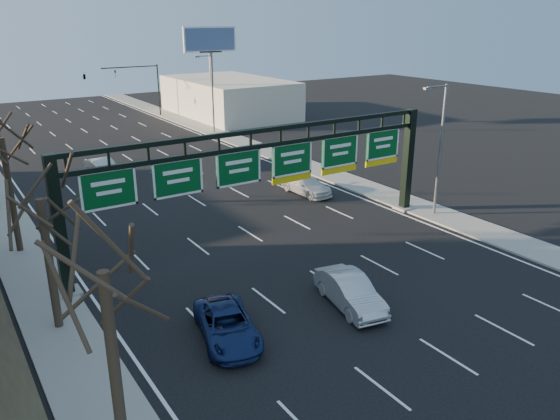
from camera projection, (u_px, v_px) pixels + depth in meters
ground at (352, 297)px, 27.06m from camera, size 160.00×160.00×0.00m
sidewalk_left at (7, 225)px, 36.17m from camera, size 3.00×120.00×0.12m
sidewalk_right at (316, 169)px, 49.41m from camera, size 3.00×120.00×0.12m
lane_markings at (186, 194)px, 42.81m from camera, size 21.60×120.00×0.01m
sign_gantry at (268, 170)px, 31.89m from camera, size 24.60×1.20×7.20m
building_right_distant at (229, 97)px, 75.94m from camera, size 12.00×20.00×5.00m
tree_near at (99, 237)px, 14.78m from camera, size 3.60×3.60×8.86m
tree_gantry at (36, 175)px, 21.99m from camera, size 3.60×3.60×8.48m
streetlight_near at (439, 144)px, 36.53m from camera, size 2.15×0.22×9.00m
streetlight_far at (211, 90)px, 63.31m from camera, size 2.15×0.22×9.00m
billboard_right at (210, 51)px, 67.20m from camera, size 7.00×0.50×12.00m
traffic_signal_mast at (113, 78)px, 71.47m from camera, size 10.16×0.54×7.00m
car_blue_suv at (227, 325)px, 23.32m from camera, size 3.35×5.22×1.34m
car_silver_sedan at (350, 291)px, 25.98m from camera, size 2.50×4.92×1.55m
car_white_wagon at (306, 185)px, 42.67m from camera, size 2.29×4.93×1.39m
car_grey_far at (234, 157)px, 50.60m from camera, size 2.38×4.77×1.56m
car_silver_distant at (103, 169)px, 46.59m from camera, size 2.05×5.08×1.64m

